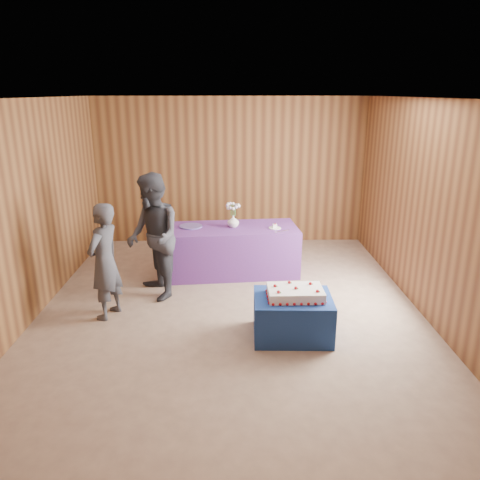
{
  "coord_description": "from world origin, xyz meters",
  "views": [
    {
      "loc": [
        0.03,
        -5.69,
        2.77
      ],
      "look_at": [
        0.13,
        0.1,
        0.93
      ],
      "focal_mm": 35.0,
      "sensor_mm": 36.0,
      "label": 1
    }
  ],
  "objects_px": {
    "guest_right": "(153,237)",
    "vase": "(233,221)",
    "cake_table": "(292,316)",
    "serving_table": "(233,250)",
    "guest_left": "(104,262)",
    "sheet_cake": "(295,293)"
  },
  "relations": [
    {
      "from": "vase",
      "to": "serving_table",
      "type": "bearing_deg",
      "value": -106.22
    },
    {
      "from": "guest_right",
      "to": "serving_table",
      "type": "bearing_deg",
      "value": 104.46
    },
    {
      "from": "sheet_cake",
      "to": "guest_right",
      "type": "bearing_deg",
      "value": 146.02
    },
    {
      "from": "serving_table",
      "to": "guest_left",
      "type": "xyz_separation_m",
      "value": [
        -1.61,
        -1.5,
        0.37
      ]
    },
    {
      "from": "sheet_cake",
      "to": "guest_right",
      "type": "distance_m",
      "value": 2.18
    },
    {
      "from": "vase",
      "to": "guest_left",
      "type": "xyz_separation_m",
      "value": [
        -1.62,
        -1.51,
        -0.1
      ]
    },
    {
      "from": "vase",
      "to": "guest_right",
      "type": "bearing_deg",
      "value": -140.36
    },
    {
      "from": "serving_table",
      "to": "sheet_cake",
      "type": "distance_m",
      "value": 2.2
    },
    {
      "from": "sheet_cake",
      "to": "serving_table",
      "type": "bearing_deg",
      "value": 108.05
    },
    {
      "from": "sheet_cake",
      "to": "guest_left",
      "type": "height_order",
      "value": "guest_left"
    },
    {
      "from": "guest_right",
      "to": "vase",
      "type": "bearing_deg",
      "value": 104.69
    },
    {
      "from": "cake_table",
      "to": "guest_right",
      "type": "relative_size",
      "value": 0.51
    },
    {
      "from": "cake_table",
      "to": "sheet_cake",
      "type": "bearing_deg",
      "value": -32.41
    },
    {
      "from": "guest_right",
      "to": "guest_left",
      "type": "bearing_deg",
      "value": -65.72
    },
    {
      "from": "serving_table",
      "to": "guest_right",
      "type": "bearing_deg",
      "value": -145.61
    },
    {
      "from": "cake_table",
      "to": "guest_left",
      "type": "relative_size",
      "value": 0.6
    },
    {
      "from": "cake_table",
      "to": "vase",
      "type": "height_order",
      "value": "vase"
    },
    {
      "from": "serving_table",
      "to": "sheet_cake",
      "type": "relative_size",
      "value": 2.98
    },
    {
      "from": "serving_table",
      "to": "guest_left",
      "type": "bearing_deg",
      "value": -142.08
    },
    {
      "from": "cake_table",
      "to": "guest_right",
      "type": "bearing_deg",
      "value": 148.6
    },
    {
      "from": "cake_table",
      "to": "serving_table",
      "type": "xyz_separation_m",
      "value": [
        -0.69,
        2.06,
        0.12
      ]
    },
    {
      "from": "sheet_cake",
      "to": "guest_left",
      "type": "relative_size",
      "value": 0.45
    }
  ]
}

